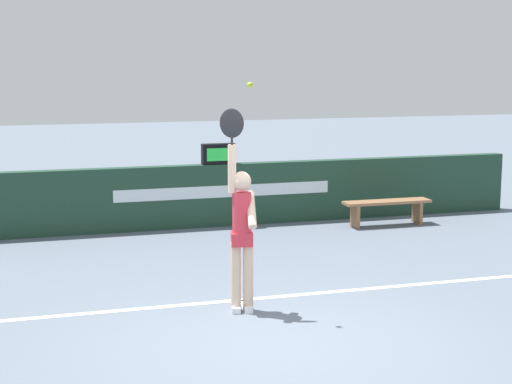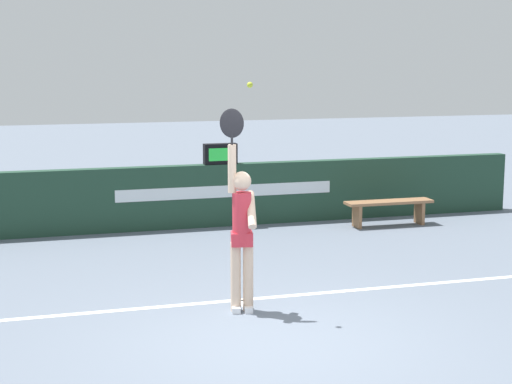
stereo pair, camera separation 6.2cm
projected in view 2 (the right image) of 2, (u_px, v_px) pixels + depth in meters
name	position (u px, v px, depth m)	size (l,w,h in m)	color
ground_plane	(279.00, 343.00, 8.59)	(60.00, 60.00, 0.00)	slate
back_wall	(174.00, 197.00, 14.26)	(13.21, 0.24, 1.12)	#1F3E2E
speed_display	(220.00, 154.00, 14.37)	(0.59, 0.20, 0.37)	black
tennis_player	(241.00, 229.00, 9.50)	(0.45, 0.46, 2.43)	beige
tennis_ball	(250.00, 85.00, 9.11)	(0.07, 0.07, 0.07)	#CADC31
courtside_bench_near	(389.00, 206.00, 14.53)	(1.62, 0.37, 0.46)	#926644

